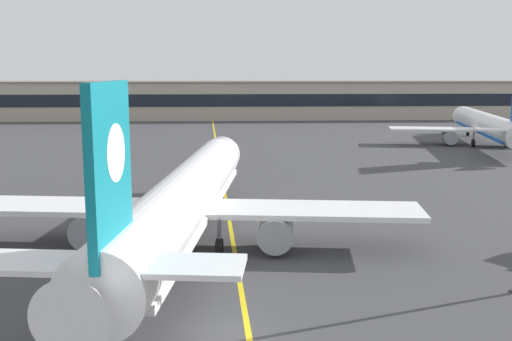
{
  "coord_description": "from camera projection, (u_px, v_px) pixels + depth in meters",
  "views": [
    {
      "loc": [
        0.15,
        -26.23,
        12.23
      ],
      "look_at": [
        2.05,
        12.37,
        5.57
      ],
      "focal_mm": 42.48,
      "sensor_mm": 36.0,
      "label": 1
    }
  ],
  "objects": [
    {
      "name": "ground_plane",
      "position": [
        225.0,
        335.0,
        27.89
      ],
      "size": [
        400.0,
        400.0,
        0.0
      ],
      "primitive_type": "plane",
      "color": "#3D3D3F"
    },
    {
      "name": "safety_cone_by_nose_gear",
      "position": [
        194.0,
        197.0,
        56.14
      ],
      "size": [
        0.44,
        0.44,
        0.55
      ],
      "color": "orange",
      "rests_on": "ground"
    },
    {
      "name": "terminal_building",
      "position": [
        260.0,
        100.0,
        142.84
      ],
      "size": [
        131.42,
        12.4,
        8.89
      ],
      "color": "#B2A893",
      "rests_on": "ground"
    },
    {
      "name": "airliner_foreground",
      "position": [
        184.0,
        200.0,
        40.56
      ],
      "size": [
        32.34,
        41.49,
        11.65
      ],
      "color": "white",
      "rests_on": "ground"
    },
    {
      "name": "airliner_background",
      "position": [
        488.0,
        126.0,
        93.81
      ],
      "size": [
        30.05,
        38.4,
        10.82
      ],
      "color": "white",
      "rests_on": "ground"
    },
    {
      "name": "taxiway_centreline",
      "position": [
        225.0,
        197.0,
        57.41
      ],
      "size": [
        6.87,
        179.89,
        0.01
      ],
      "primitive_type": "cube",
      "rotation": [
        0.0,
        0.0,
        0.04
      ],
      "color": "yellow",
      "rests_on": "ground"
    }
  ]
}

